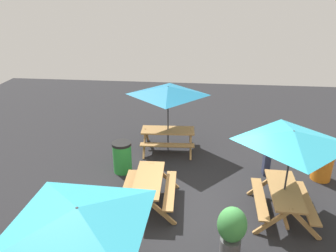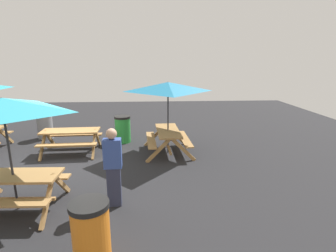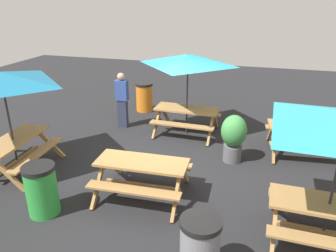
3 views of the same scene
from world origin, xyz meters
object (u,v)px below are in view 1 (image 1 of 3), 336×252
object	(u,v)px
picnic_table_2	(79,225)
trash_bin_gray	(61,221)
potted_plant_0	(232,229)
trash_bin_green	(122,157)
picnic_table_4	(292,143)
trash_bin_orange	(323,164)
person_standing	(268,148)
picnic_table_0	(168,95)
picnic_table_1	(149,185)

from	to	relation	value
picnic_table_2	trash_bin_gray	bearing A→B (deg)	-144.07
trash_bin_gray	potted_plant_0	size ratio (longest dim) A/B	0.83
trash_bin_green	potted_plant_0	bearing A→B (deg)	44.13
picnic_table_2	picnic_table_4	size ratio (longest dim) A/B	1.21
trash_bin_orange	person_standing	world-z (taller)	person_standing
picnic_table_0	trash_bin_green	world-z (taller)	picnic_table_0
picnic_table_2	potted_plant_0	distance (m)	3.29
picnic_table_1	trash_bin_orange	distance (m)	5.16
trash_bin_gray	potted_plant_0	distance (m)	3.71
picnic_table_4	trash_bin_orange	distance (m)	2.82
picnic_table_4	potted_plant_0	distance (m)	2.40
picnic_table_1	trash_bin_green	xyz separation A→B (m)	(-1.55, -1.06, -0.07)
picnic_table_0	person_standing	xyz separation A→B (m)	(1.30, 3.12, -1.10)
picnic_table_2	trash_bin_green	world-z (taller)	picnic_table_2
picnic_table_1	person_standing	xyz separation A→B (m)	(-1.85, 3.29, 0.32)
trash_bin_green	picnic_table_0	bearing A→B (deg)	142.32
picnic_table_0	potted_plant_0	xyz separation A→B (m)	(4.73, 1.81, -1.33)
picnic_table_4	trash_bin_orange	bearing A→B (deg)	142.42
trash_bin_green	picnic_table_2	bearing A→B (deg)	6.76
trash_bin_gray	person_standing	size ratio (longest dim) A/B	0.59
trash_bin_green	potted_plant_0	xyz separation A→B (m)	(3.14, 3.04, 0.17)
picnic_table_4	trash_bin_green	distance (m)	4.94
picnic_table_1	trash_bin_green	bearing A→B (deg)	-147.91
picnic_table_1	trash_bin_orange	size ratio (longest dim) A/B	1.89
trash_bin_gray	picnic_table_0	bearing A→B (deg)	157.85
picnic_table_4	trash_bin_orange	size ratio (longest dim) A/B	2.38
trash_bin_green	trash_bin_orange	xyz separation A→B (m)	(-0.17, 5.93, 0.00)
trash_bin_green	trash_bin_gray	size ratio (longest dim) A/B	1.00
potted_plant_0	picnic_table_1	bearing A→B (deg)	-128.59
picnic_table_0	picnic_table_1	distance (m)	3.46
picnic_table_1	potted_plant_0	world-z (taller)	potted_plant_0
picnic_table_0	trash_bin_gray	world-z (taller)	picnic_table_0
person_standing	trash_bin_orange	bearing A→B (deg)	82.91
picnic_table_1	picnic_table_2	bearing A→B (deg)	-10.54
picnic_table_2	trash_bin_gray	size ratio (longest dim) A/B	2.88
picnic_table_0	trash_bin_gray	distance (m)	5.23
picnic_table_0	potted_plant_0	world-z (taller)	picnic_table_0
trash_bin_gray	picnic_table_1	bearing A→B (deg)	130.99
picnic_table_1	trash_bin_orange	world-z (taller)	trash_bin_orange
potted_plant_0	person_standing	xyz separation A→B (m)	(-3.43, 1.31, 0.22)
trash_bin_orange	potted_plant_0	size ratio (longest dim) A/B	0.83
trash_bin_green	trash_bin_orange	distance (m)	5.93
picnic_table_4	trash_bin_green	size ratio (longest dim) A/B	2.38
picnic_table_0	trash_bin_orange	distance (m)	5.13
trash_bin_green	potted_plant_0	distance (m)	4.37
picnic_table_0	potted_plant_0	size ratio (longest dim) A/B	1.99
picnic_table_1	person_standing	world-z (taller)	person_standing
picnic_table_2	person_standing	bearing A→B (deg)	145.40
picnic_table_2	trash_bin_gray	world-z (taller)	picnic_table_2
picnic_table_0	trash_bin_green	bearing A→B (deg)	-130.83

